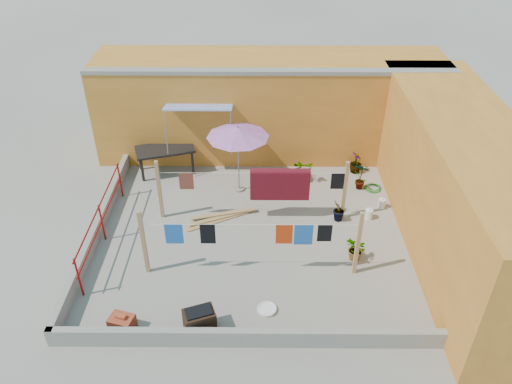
# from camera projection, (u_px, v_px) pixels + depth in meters

# --- Properties ---
(ground) EXTENTS (80.00, 80.00, 0.00)m
(ground) POSITION_uv_depth(u_px,v_px,m) (252.00, 235.00, 13.28)
(ground) COLOR #9E998E
(ground) RESTS_ON ground
(wall_back) EXTENTS (11.00, 3.27, 3.21)m
(wall_back) POSITION_uv_depth(u_px,v_px,m) (269.00, 105.00, 16.25)
(wall_back) COLOR orange
(wall_back) RESTS_ON ground
(wall_right) EXTENTS (2.40, 9.00, 3.20)m
(wall_right) POSITION_uv_depth(u_px,v_px,m) (461.00, 186.00, 12.35)
(wall_right) COLOR orange
(wall_right) RESTS_ON ground
(parapet_front) EXTENTS (8.30, 0.16, 0.44)m
(parapet_front) POSITION_uv_depth(u_px,v_px,m) (249.00, 338.00, 10.20)
(parapet_front) COLOR gray
(parapet_front) RESTS_ON ground
(parapet_left) EXTENTS (0.16, 7.30, 0.44)m
(parapet_left) POSITION_uv_depth(u_px,v_px,m) (98.00, 228.00, 13.18)
(parapet_left) COLOR gray
(parapet_left) RESTS_ON ground
(red_railing) EXTENTS (0.05, 4.20, 1.10)m
(red_railing) POSITION_uv_depth(u_px,v_px,m) (101.00, 217.00, 12.74)
(red_railing) COLOR #A21110
(red_railing) RESTS_ON ground
(clothesline_rig) EXTENTS (5.09, 2.35, 1.80)m
(clothesline_rig) POSITION_uv_depth(u_px,v_px,m) (274.00, 192.00, 13.11)
(clothesline_rig) COLOR tan
(clothesline_rig) RESTS_ON ground
(patio_umbrella) EXTENTS (2.37, 2.37, 2.15)m
(patio_umbrella) POSITION_uv_depth(u_px,v_px,m) (238.00, 133.00, 13.98)
(patio_umbrella) COLOR gray
(patio_umbrella) RESTS_ON ground
(outdoor_table) EXTENTS (1.96, 1.37, 0.84)m
(outdoor_table) POSITION_uv_depth(u_px,v_px,m) (165.00, 151.00, 15.52)
(outdoor_table) COLOR black
(outdoor_table) RESTS_ON ground
(brick_stack) EXTENTS (0.59, 0.49, 0.44)m
(brick_stack) POSITION_uv_depth(u_px,v_px,m) (122.00, 323.00, 10.55)
(brick_stack) COLOR #9F3B24
(brick_stack) RESTS_ON ground
(lumber_pile) EXTENTS (1.90, 1.02, 0.12)m
(lumber_pile) POSITION_uv_depth(u_px,v_px,m) (221.00, 217.00, 13.83)
(lumber_pile) COLOR tan
(lumber_pile) RESTS_ON ground
(brazier) EXTENTS (0.76, 0.63, 0.59)m
(brazier) POSITION_uv_depth(u_px,v_px,m) (200.00, 321.00, 10.49)
(brazier) COLOR #311F13
(brazier) RESTS_ON ground
(white_basin) EXTENTS (0.44, 0.44, 0.08)m
(white_basin) POSITION_uv_depth(u_px,v_px,m) (267.00, 309.00, 11.08)
(white_basin) COLOR silver
(white_basin) RESTS_ON ground
(water_jug_a) EXTENTS (0.20, 0.20, 0.32)m
(water_jug_a) POSITION_uv_depth(u_px,v_px,m) (382.00, 203.00, 14.24)
(water_jug_a) COLOR silver
(water_jug_a) RESTS_ON ground
(water_jug_b) EXTENTS (0.22, 0.22, 0.34)m
(water_jug_b) POSITION_uv_depth(u_px,v_px,m) (369.00, 214.00, 13.80)
(water_jug_b) COLOR silver
(water_jug_b) RESTS_ON ground
(green_hose) EXTENTS (0.50, 0.50, 0.07)m
(green_hose) POSITION_uv_depth(u_px,v_px,m) (373.00, 188.00, 15.08)
(green_hose) COLOR #19731B
(green_hose) RESTS_ON ground
(plant_back_a) EXTENTS (0.77, 0.72, 0.71)m
(plant_back_a) POSITION_uv_depth(u_px,v_px,m) (302.00, 171.00, 15.29)
(plant_back_a) COLOR #1E5518
(plant_back_a) RESTS_ON ground
(plant_back_b) EXTENTS (0.43, 0.43, 0.70)m
(plant_back_b) POSITION_uv_depth(u_px,v_px,m) (356.00, 162.00, 15.71)
(plant_back_b) COLOR #1E5518
(plant_back_b) RESTS_ON ground
(plant_right_a) EXTENTS (0.57, 0.53, 0.90)m
(plant_right_a) POSITION_uv_depth(u_px,v_px,m) (361.00, 176.00, 14.87)
(plant_right_a) COLOR #1E5518
(plant_right_a) RESTS_ON ground
(plant_right_b) EXTENTS (0.45, 0.49, 0.71)m
(plant_right_b) POSITION_uv_depth(u_px,v_px,m) (338.00, 210.00, 13.61)
(plant_right_b) COLOR #1E5518
(plant_right_b) RESTS_ON ground
(plant_right_c) EXTENTS (0.55, 0.62, 0.62)m
(plant_right_c) POSITION_uv_depth(u_px,v_px,m) (356.00, 250.00, 12.32)
(plant_right_c) COLOR #1E5518
(plant_right_c) RESTS_ON ground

